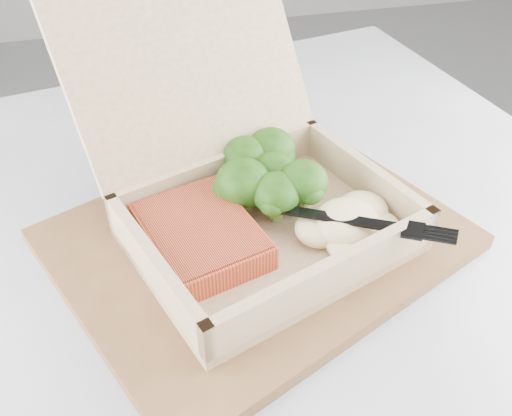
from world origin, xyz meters
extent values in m
plane|color=gray|center=(0.00, 0.00, 0.00)|extent=(4.00, 4.00, 0.00)
cube|color=#AFB3BA|center=(-0.04, -0.46, 0.75)|extent=(1.05, 1.05, 0.03)
cube|color=brown|center=(0.00, -0.40, 0.77)|extent=(0.44, 0.40, 0.02)
cube|color=tan|center=(0.01, -0.41, 0.78)|extent=(0.28, 0.25, 0.01)
cube|color=#9F8561|center=(-0.10, -0.45, 0.80)|extent=(0.07, 0.17, 0.05)
cube|color=#9F8561|center=(0.11, -0.38, 0.80)|extent=(0.07, 0.17, 0.05)
cube|color=#9F8561|center=(0.04, -0.50, 0.80)|extent=(0.22, 0.09, 0.05)
cube|color=#9F8561|center=(-0.02, -0.33, 0.80)|extent=(0.22, 0.09, 0.05)
cube|color=tan|center=(-0.04, -0.29, 0.90)|extent=(0.26, 0.18, 0.16)
cube|color=#D64829|center=(-0.05, -0.42, 0.80)|extent=(0.12, 0.14, 0.02)
ellipsoid|color=#F7E7A0|center=(0.08, -0.43, 0.81)|extent=(0.10, 0.08, 0.03)
cube|color=black|center=(0.02, -0.41, 0.82)|extent=(0.10, 0.07, 0.01)
cube|color=black|center=(0.09, -0.46, 0.82)|extent=(0.05, 0.04, 0.01)
cube|color=white|center=(0.01, -0.22, 0.77)|extent=(0.09, 0.16, 0.00)
camera|label=1|loc=(-0.09, -0.79, 1.14)|focal=40.00mm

